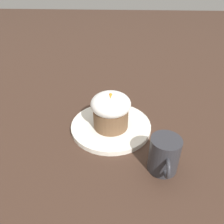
# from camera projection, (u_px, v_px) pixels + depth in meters

# --- Properties ---
(ground_plane) EXTENTS (4.00, 4.00, 0.00)m
(ground_plane) POSITION_uv_depth(u_px,v_px,m) (111.00, 128.00, 0.64)
(ground_plane) COLOR #3D281E
(dessert_plate) EXTENTS (0.23, 0.23, 0.01)m
(dessert_plate) POSITION_uv_depth(u_px,v_px,m) (111.00, 126.00, 0.63)
(dessert_plate) COLOR white
(dessert_plate) RESTS_ON ground_plane
(carrot_cake) EXTENTS (0.11, 0.11, 0.11)m
(carrot_cake) POSITION_uv_depth(u_px,v_px,m) (112.00, 110.00, 0.59)
(carrot_cake) COLOR brown
(carrot_cake) RESTS_ON dessert_plate
(spoon) EXTENTS (0.13, 0.04, 0.01)m
(spoon) POSITION_uv_depth(u_px,v_px,m) (110.00, 120.00, 0.64)
(spoon) COLOR silver
(spoon) RESTS_ON dessert_plate
(coffee_cup) EXTENTS (0.10, 0.07, 0.09)m
(coffee_cup) POSITION_uv_depth(u_px,v_px,m) (164.00, 155.00, 0.49)
(coffee_cup) COLOR #2D2D33
(coffee_cup) RESTS_ON ground_plane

